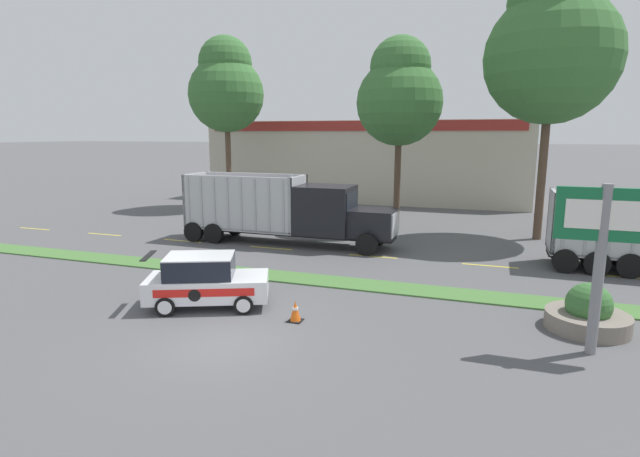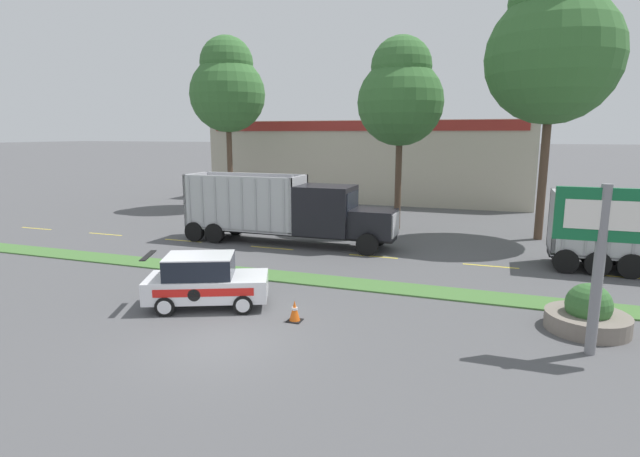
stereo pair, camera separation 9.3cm
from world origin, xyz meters
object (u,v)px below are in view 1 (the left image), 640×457
Objects in this scene: rally_car at (206,281)px; traffic_cone at (295,311)px; dump_truck_mid at (305,213)px; stone_planter at (588,314)px; store_sign_post at (603,237)px.

rally_car reaches higher than traffic_cone.
stone_planter is at bearing -33.43° from dump_truck_mid.
dump_truck_mid is 11.09m from traffic_cone.
store_sign_post is 1.91× the size of stone_planter.
store_sign_post is at bearing 3.11° from traffic_cone.
stone_planter is (12.27, -8.10, -1.21)m from dump_truck_mid.
store_sign_post reaches higher than rally_car.
rally_car is at bearing -170.56° from stone_planter.
rally_car is at bearing -88.62° from dump_truck_mid.
traffic_cone is at bearing -165.17° from stone_planter.
rally_car is 12.07m from store_sign_post.
traffic_cone is at bearing -70.60° from dump_truck_mid.
rally_car is 1.85× the size of stone_planter.
dump_truck_mid is at bearing 140.62° from store_sign_post.
store_sign_post is (11.84, 0.18, 2.30)m from rally_car.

